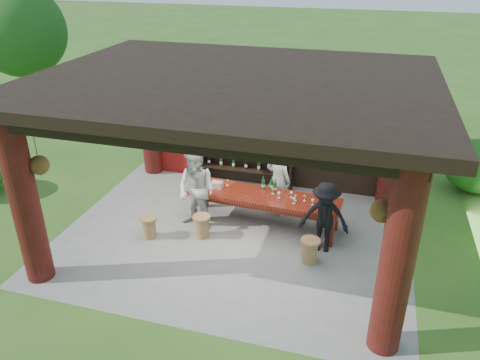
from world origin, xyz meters
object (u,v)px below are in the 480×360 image
(stool_far_left, at_px, (149,227))
(stool_near_left, at_px, (202,226))
(stool_near_right, at_px, (310,250))
(host, at_px, (278,180))
(guest_man, at_px, (324,218))
(tasting_table, at_px, (264,200))
(napkin_basket, at_px, (217,185))
(wine_shelf, at_px, (246,146))
(guest_woman, at_px, (196,190))

(stool_far_left, bearing_deg, stool_near_left, 17.19)
(stool_near_right, xyz_separation_m, host, (-1.03, 1.74, 0.59))
(host, bearing_deg, guest_man, 154.71)
(tasting_table, xyz_separation_m, napkin_basket, (-1.11, 0.07, 0.19))
(stool_near_right, distance_m, stool_far_left, 3.47)
(wine_shelf, distance_m, stool_near_left, 2.83)
(tasting_table, distance_m, host, 0.68)
(tasting_table, distance_m, napkin_basket, 1.13)
(stool_near_right, distance_m, guest_man, 0.73)
(host, height_order, guest_man, host)
(stool_near_right, bearing_deg, host, 120.71)
(tasting_table, bearing_deg, stool_near_right, -42.78)
(stool_near_right, bearing_deg, napkin_basket, 152.88)
(tasting_table, bearing_deg, host, 73.24)
(guest_man, xyz_separation_m, napkin_basket, (-2.52, 0.69, 0.05))
(stool_near_left, relative_size, guest_man, 0.33)
(stool_near_left, relative_size, napkin_basket, 1.95)
(stool_near_left, height_order, stool_far_left, stool_near_left)
(host, distance_m, guest_man, 1.74)
(napkin_basket, bearing_deg, stool_far_left, -132.19)
(napkin_basket, bearing_deg, tasting_table, -3.45)
(wine_shelf, xyz_separation_m, guest_woman, (-0.47, -2.37, -0.16))
(guest_woman, relative_size, napkin_basket, 7.16)
(tasting_table, distance_m, guest_woman, 1.51)
(tasting_table, relative_size, guest_man, 2.23)
(guest_man, bearing_deg, stool_far_left, -172.43)
(stool_near_left, bearing_deg, tasting_table, 36.25)
(wine_shelf, distance_m, stool_far_left, 3.42)
(stool_far_left, height_order, guest_man, guest_man)
(stool_near_right, height_order, napkin_basket, napkin_basket)
(stool_far_left, distance_m, guest_man, 3.73)
(stool_near_left, height_order, guest_woman, guest_woman)
(stool_far_left, height_order, host, host)
(wine_shelf, distance_m, guest_woman, 2.42)
(stool_near_left, xyz_separation_m, host, (1.35, 1.46, 0.59))
(stool_near_left, bearing_deg, stool_near_right, -6.54)
(tasting_table, relative_size, stool_near_right, 6.67)
(stool_near_right, height_order, host, host)
(wine_shelf, xyz_separation_m, stool_near_left, (-0.25, -2.70, -0.82))
(napkin_basket, bearing_deg, host, 22.79)
(wine_shelf, height_order, stool_far_left, wine_shelf)
(stool_near_right, xyz_separation_m, guest_man, (0.19, 0.50, 0.50))
(wine_shelf, height_order, host, wine_shelf)
(tasting_table, xyz_separation_m, stool_far_left, (-2.25, -1.19, -0.38))
(guest_man, height_order, napkin_basket, guest_man)
(wine_shelf, bearing_deg, stool_near_right, -54.40)
(stool_near_left, distance_m, stool_far_left, 1.14)
(wine_shelf, distance_m, tasting_table, 2.11)
(host, relative_size, guest_man, 1.12)
(wine_shelf, relative_size, stool_near_left, 4.84)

